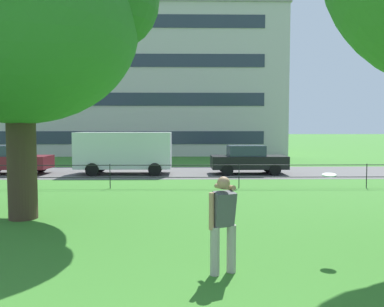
# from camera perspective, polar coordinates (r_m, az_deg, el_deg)

# --- Properties ---
(street_strip) EXTENTS (80.00, 6.04, 0.01)m
(street_strip) POSITION_cam_1_polar(r_m,az_deg,el_deg) (21.80, -2.11, -2.75)
(street_strip) COLOR #565454
(street_strip) RESTS_ON ground
(park_fence) EXTENTS (37.06, 0.04, 1.00)m
(park_fence) POSITION_cam_1_polar(r_m,az_deg,el_deg) (16.05, -2.54, -2.68)
(park_fence) COLOR black
(park_fence) RESTS_ON ground
(tree_small_lawn) EXTENTS (7.38, 7.39, 8.42)m
(tree_small_lawn) POSITION_cam_1_polar(r_m,az_deg,el_deg) (11.57, -24.64, 18.76)
(tree_small_lawn) COLOR #423023
(tree_small_lawn) RESTS_ON ground
(person_thrower) EXTENTS (0.48, 0.88, 1.67)m
(person_thrower) POSITION_cam_1_polar(r_m,az_deg,el_deg) (6.73, 4.51, -9.82)
(person_thrower) COLOR gray
(person_thrower) RESTS_ON ground
(frisbee) EXTENTS (0.34, 0.34, 0.06)m
(frisbee) POSITION_cam_1_polar(r_m,az_deg,el_deg) (8.21, 19.36, -2.96)
(frisbee) COLOR white
(car_maroon_right) EXTENTS (4.03, 1.87, 1.54)m
(car_maroon_right) POSITION_cam_1_polar(r_m,az_deg,el_deg) (23.09, -24.85, -0.80)
(car_maroon_right) COLOR maroon
(car_maroon_right) RESTS_ON ground
(panel_van_center) EXTENTS (5.01, 2.12, 2.24)m
(panel_van_center) POSITION_cam_1_polar(r_m,az_deg,el_deg) (21.20, -9.80, 0.45)
(panel_van_center) COLOR silver
(panel_van_center) RESTS_ON ground
(car_black_far_left) EXTENTS (4.03, 1.88, 1.54)m
(car_black_far_left) POSITION_cam_1_polar(r_m,az_deg,el_deg) (21.18, 8.14, -0.87)
(car_black_far_left) COLOR black
(car_black_far_left) RESTS_ON ground
(apartment_building_background) EXTENTS (27.10, 13.38, 13.46)m
(apartment_building_background) POSITION_cam_1_polar(r_m,az_deg,el_deg) (40.60, -7.49, 9.76)
(apartment_building_background) COLOR #B7B2AD
(apartment_building_background) RESTS_ON ground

